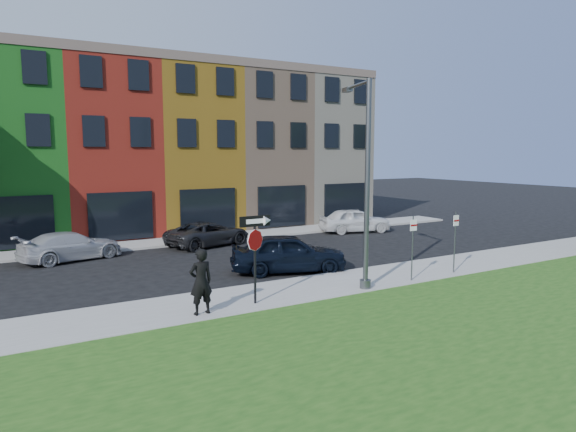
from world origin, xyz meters
TOP-DOWN VIEW (x-y plane):
  - ground at (0.00, 0.00)m, footprint 120.00×120.00m
  - sidewalk_near at (2.00, 3.00)m, footprint 40.00×3.00m
  - sidewalk_far at (-3.00, 15.00)m, footprint 40.00×2.40m
  - rowhouse_block at (-2.50, 21.18)m, footprint 30.00×10.12m
  - stop_sign at (-3.93, 2.23)m, footprint 1.05×0.10m
  - man at (-5.83, 2.07)m, footprint 0.79×0.58m
  - sedan_near at (-0.59, 5.83)m, footprint 5.05×6.01m
  - parked_car_silver at (-8.00, 12.89)m, footprint 4.19×5.51m
  - parked_car_dark at (-1.20, 13.16)m, footprint 4.67×5.80m
  - parked_car_white at (8.34, 12.90)m, footprint 3.96×5.27m
  - street_lamp at (0.34, 2.11)m, footprint 0.99×2.51m
  - parking_sign_a at (2.50, 1.89)m, footprint 0.32×0.08m
  - parking_sign_b at (4.86, 1.97)m, footprint 0.32×0.09m

SIDE VIEW (x-z plane):
  - ground at x=0.00m, z-range 0.00..0.00m
  - sidewalk_near at x=2.00m, z-range 0.00..0.12m
  - sidewalk_far at x=-3.00m, z-range 0.00..0.12m
  - parked_car_dark at x=-1.20m, z-range 0.00..1.29m
  - parked_car_silver at x=-8.00m, z-range 0.00..1.32m
  - parked_car_white at x=8.34m, z-range 0.00..1.49m
  - sedan_near at x=-0.59m, z-range 0.00..1.62m
  - man at x=-5.83m, z-range 0.12..2.11m
  - parking_sign_a at x=2.50m, z-range 0.40..2.85m
  - parking_sign_b at x=4.86m, z-range 0.40..2.86m
  - stop_sign at x=-3.93m, z-range 0.72..3.55m
  - street_lamp at x=0.34m, z-range 0.15..7.45m
  - rowhouse_block at x=-2.50m, z-range -0.01..9.99m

